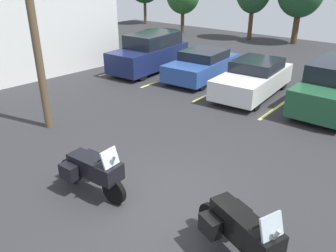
# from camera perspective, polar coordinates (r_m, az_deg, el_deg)

# --- Properties ---
(ground) EXTENTS (44.00, 44.00, 0.10)m
(ground) POSITION_cam_1_polar(r_m,az_deg,el_deg) (8.24, -1.86, -12.71)
(ground) COLOR #2D2D30
(motorcycle_touring) EXTENTS (2.13, 1.00, 1.37)m
(motorcycle_touring) POSITION_cam_1_polar(r_m,az_deg,el_deg) (8.33, -12.29, -7.07)
(motorcycle_touring) COLOR black
(motorcycle_touring) RESTS_ON ground
(motorcycle_third) EXTENTS (2.12, 1.19, 1.46)m
(motorcycle_third) POSITION_cam_1_polar(r_m,az_deg,el_deg) (6.55, 11.98, -16.57)
(motorcycle_third) COLOR black
(motorcycle_third) RESTS_ON ground
(parking_stripes) EXTENTS (14.55, 5.10, 0.01)m
(parking_stripes) POSITION_cam_1_polar(r_m,az_deg,el_deg) (15.47, 14.04, 5.28)
(parking_stripes) COLOR #EAE066
(parking_stripes) RESTS_ON ground
(car_navy) EXTENTS (2.18, 4.73, 1.90)m
(car_navy) POSITION_cam_1_polar(r_m,az_deg,el_deg) (18.32, -3.00, 11.98)
(car_navy) COLOR navy
(car_navy) RESTS_ON ground
(car_blue) EXTENTS (2.23, 4.38, 1.39)m
(car_blue) POSITION_cam_1_polar(r_m,az_deg,el_deg) (16.93, 5.68, 9.97)
(car_blue) COLOR #2D519E
(car_blue) RESTS_ON ground
(car_white) EXTENTS (2.15, 4.63, 1.45)m
(car_white) POSITION_cam_1_polar(r_m,az_deg,el_deg) (15.09, 13.92, 7.66)
(car_white) COLOR white
(car_white) RESTS_ON ground
(car_green) EXTENTS (1.92, 4.83, 1.80)m
(car_green) POSITION_cam_1_polar(r_m,az_deg,el_deg) (14.55, 25.93, 5.99)
(car_green) COLOR #235638
(car_green) RESTS_ON ground
(building_side) EXTENTS (10.87, 8.80, 5.21)m
(building_side) POSITION_cam_1_polar(r_m,az_deg,el_deg) (22.18, -24.68, 16.55)
(building_side) COLOR silver
(building_side) RESTS_ON ground
(utility_pole) EXTENTS (0.72, 1.74, 7.61)m
(utility_pole) POSITION_cam_1_polar(r_m,az_deg,el_deg) (11.51, -21.80, 18.15)
(utility_pole) COLOR brown
(utility_pole) RESTS_ON ground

